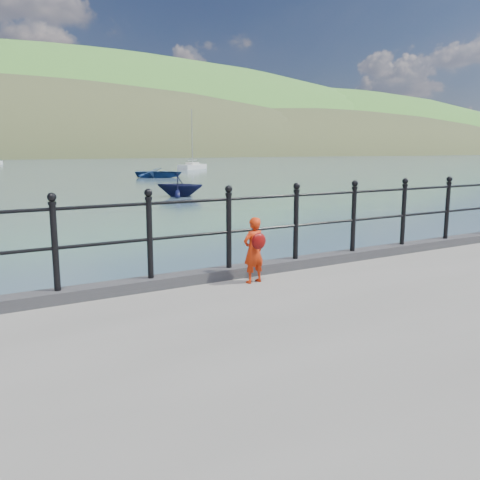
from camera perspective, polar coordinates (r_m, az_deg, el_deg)
ground at (r=7.62m, az=-5.80°, el=-11.84°), size 600.00×600.00×0.00m
kerb at (r=7.15m, az=-5.44°, el=-4.23°), size 60.00×0.30×0.15m
railing at (r=7.01m, az=-5.54°, el=1.71°), size 18.11×0.11×1.20m
far_shore at (r=250.58m, az=-21.07°, el=3.65°), size 830.00×200.00×156.00m
child at (r=7.05m, az=1.58°, el=-1.08°), size 0.36×0.32×0.93m
launch_blue at (r=52.62m, az=-9.06°, el=7.46°), size 5.83×5.63×0.98m
launch_navy at (r=31.16m, az=-6.77°, el=6.20°), size 3.69×3.64×1.47m
sailboat_far at (r=73.82m, az=-5.36°, el=8.17°), size 5.75×4.92×8.60m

